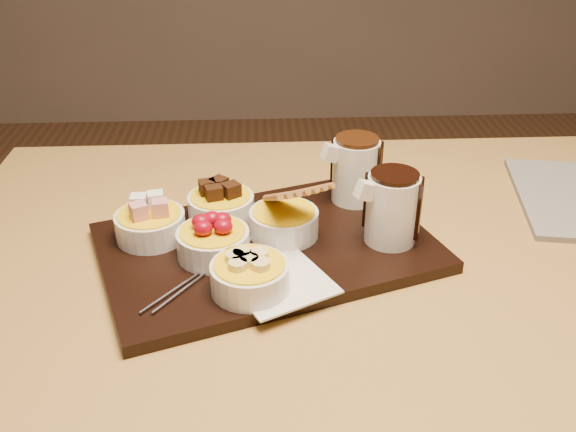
{
  "coord_description": "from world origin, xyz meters",
  "views": [
    {
      "loc": [
        -0.12,
        -0.78,
        1.25
      ],
      "look_at": [
        -0.08,
        -0.01,
        0.81
      ],
      "focal_mm": 40.0,
      "sensor_mm": 36.0,
      "label": 1
    }
  ],
  "objects_px": {
    "pitcher_dark_chocolate": "(392,209)",
    "pitcher_milk_chocolate": "(356,171)",
    "serving_board": "(267,247)",
    "bowl_strawberries": "(213,244)",
    "dining_table": "(342,303)"
  },
  "relations": [
    {
      "from": "pitcher_dark_chocolate",
      "to": "pitcher_milk_chocolate",
      "type": "height_order",
      "value": "same"
    },
    {
      "from": "serving_board",
      "to": "pitcher_milk_chocolate",
      "type": "xyz_separation_m",
      "value": [
        0.14,
        0.12,
        0.06
      ]
    },
    {
      "from": "pitcher_dark_chocolate",
      "to": "serving_board",
      "type": "bearing_deg",
      "value": 160.02
    },
    {
      "from": "pitcher_milk_chocolate",
      "to": "serving_board",
      "type": "bearing_deg",
      "value": -158.2
    },
    {
      "from": "bowl_strawberries",
      "to": "pitcher_milk_chocolate",
      "type": "xyz_separation_m",
      "value": [
        0.22,
        0.15,
        0.03
      ]
    },
    {
      "from": "pitcher_dark_chocolate",
      "to": "pitcher_milk_chocolate",
      "type": "distance_m",
      "value": 0.13
    },
    {
      "from": "serving_board",
      "to": "pitcher_dark_chocolate",
      "type": "relative_size",
      "value": 4.59
    },
    {
      "from": "dining_table",
      "to": "serving_board",
      "type": "height_order",
      "value": "serving_board"
    },
    {
      "from": "serving_board",
      "to": "bowl_strawberries",
      "type": "height_order",
      "value": "bowl_strawberries"
    },
    {
      "from": "dining_table",
      "to": "pitcher_milk_chocolate",
      "type": "relative_size",
      "value": 11.96
    },
    {
      "from": "serving_board",
      "to": "pitcher_milk_chocolate",
      "type": "distance_m",
      "value": 0.2
    },
    {
      "from": "dining_table",
      "to": "bowl_strawberries",
      "type": "relative_size",
      "value": 12.0
    },
    {
      "from": "bowl_strawberries",
      "to": "pitcher_dark_chocolate",
      "type": "xyz_separation_m",
      "value": [
        0.25,
        0.03,
        0.03
      ]
    },
    {
      "from": "dining_table",
      "to": "serving_board",
      "type": "bearing_deg",
      "value": -177.09
    },
    {
      "from": "serving_board",
      "to": "bowl_strawberries",
      "type": "xyz_separation_m",
      "value": [
        -0.07,
        -0.03,
        0.03
      ]
    }
  ]
}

